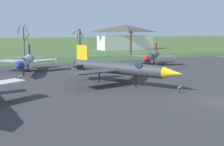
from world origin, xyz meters
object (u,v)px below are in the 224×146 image
at_px(info_placard_front_left, 180,89).
at_px(jet_fighter_rear_center, 152,56).
at_px(info_placard_rear_center, 152,68).
at_px(jet_fighter_front_left, 120,68).
at_px(jet_fighter_front_right, 25,61).
at_px(visitor_building, 125,37).
at_px(info_placard_front_right, 20,78).

xyz_separation_m(info_placard_front_left, jet_fighter_rear_center, (11.12, 23.09, 1.49)).
bearing_deg(info_placard_rear_center, jet_fighter_rear_center, 57.08).
distance_m(jet_fighter_front_left, info_placard_front_left, 8.57).
bearing_deg(jet_fighter_front_right, visitor_building, 47.60).
xyz_separation_m(info_placard_rear_center, visitor_building, (24.19, 56.53, 4.01)).
relative_size(info_placard_front_left, visitor_building, 0.04).
distance_m(info_placard_front_left, jet_fighter_rear_center, 25.67).
bearing_deg(visitor_building, jet_fighter_rear_center, -111.49).
xyz_separation_m(info_placard_front_left, visitor_building, (30.37, 72.00, 4.16)).
xyz_separation_m(jet_fighter_front_left, visitor_building, (34.33, 64.60, 2.43)).
height_order(jet_fighter_front_left, jet_fighter_rear_center, jet_fighter_front_left).
distance_m(jet_fighter_front_right, jet_fighter_rear_center, 25.14).
distance_m(info_placard_front_left, jet_fighter_front_right, 27.30).
distance_m(jet_fighter_rear_center, info_placard_rear_center, 9.18).
xyz_separation_m(jet_fighter_front_left, jet_fighter_rear_center, (15.07, 15.69, -0.24)).
xyz_separation_m(jet_fighter_front_left, info_placard_front_right, (-11.82, 8.24, -1.69)).
distance_m(info_placard_rear_center, visitor_building, 61.62).
bearing_deg(info_placard_front_left, info_placard_front_right, 135.24).
relative_size(jet_fighter_rear_center, info_placard_rear_center, 11.00).
height_order(jet_fighter_front_left, info_placard_front_right, jet_fighter_front_left).
bearing_deg(info_placard_front_left, jet_fighter_front_right, 120.95).
height_order(jet_fighter_front_left, info_placard_front_left, jet_fighter_front_left).
height_order(jet_fighter_front_left, info_placard_rear_center, jet_fighter_front_left).
relative_size(info_placard_front_right, info_placard_rear_center, 0.88).
bearing_deg(jet_fighter_front_left, info_placard_front_left, -61.90).
bearing_deg(info_placard_front_left, jet_fighter_front_left, 118.10).
bearing_deg(info_placard_front_right, jet_fighter_front_left, -34.88).
height_order(jet_fighter_front_right, visitor_building, visitor_building).
height_order(info_placard_front_right, info_placard_rear_center, info_placard_rear_center).
bearing_deg(info_placard_rear_center, jet_fighter_front_right, 158.62).
height_order(jet_fighter_rear_center, info_placard_rear_center, jet_fighter_rear_center).
bearing_deg(visitor_building, info_placard_front_left, -112.87).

